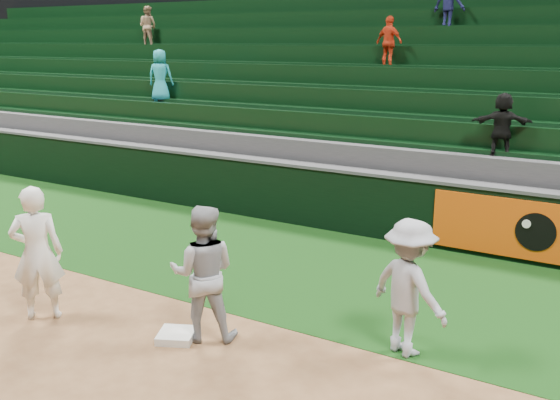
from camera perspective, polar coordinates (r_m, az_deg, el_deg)
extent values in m
plane|color=brown|center=(8.18, -9.37, -12.25)|extent=(70.00, 70.00, 0.00)
cube|color=black|center=(10.43, 1.35, -5.98)|extent=(36.00, 4.20, 0.01)
cube|color=white|center=(8.10, -9.44, -12.13)|extent=(0.58, 0.58, 0.10)
imported|color=white|center=(8.85, -21.33, -4.55)|extent=(0.79, 0.77, 1.83)
imported|color=#999DA3|center=(7.78, -7.04, -6.64)|extent=(1.05, 0.98, 1.72)
imported|color=#9B9FA8|center=(7.51, 11.71, -7.86)|extent=(1.22, 0.98, 1.66)
cube|color=black|center=(12.13, 6.52, -0.18)|extent=(36.00, 0.35, 1.20)
cube|color=#D84C0A|center=(11.10, 20.32, -2.40)|extent=(2.60, 0.05, 1.00)
cylinder|color=black|center=(11.01, 22.33, -2.72)|extent=(0.64, 0.02, 0.64)
cylinder|color=white|center=(10.98, 21.60, -2.05)|extent=(0.14, 0.02, 0.14)
cube|color=#424244|center=(11.99, 6.60, 2.69)|extent=(36.00, 0.40, 0.06)
cube|color=#353537|center=(12.72, 7.91, 1.51)|extent=(36.00, 0.85, 1.65)
cube|color=black|center=(12.76, 8.53, 6.44)|extent=(36.00, 0.14, 0.50)
cube|color=black|center=(12.63, 8.20, 5.41)|extent=(36.00, 0.45, 0.08)
cube|color=#353537|center=(13.44, 9.38, 3.14)|extent=(36.00, 0.85, 2.10)
cube|color=black|center=(13.49, 10.01, 8.74)|extent=(36.00, 0.14, 0.50)
cube|color=black|center=(13.35, 9.71, 7.79)|extent=(36.00, 0.45, 0.08)
cube|color=#353537|center=(14.18, 10.70, 4.59)|extent=(36.00, 0.85, 2.55)
cube|color=black|center=(14.25, 11.36, 10.79)|extent=(36.00, 0.14, 0.50)
cube|color=black|center=(14.10, 11.07, 9.91)|extent=(36.00, 0.45, 0.08)
cube|color=#353537|center=(14.94, 11.89, 5.90)|extent=(36.00, 0.85, 3.00)
cube|color=black|center=(15.03, 12.58, 12.62)|extent=(36.00, 0.14, 0.50)
cube|color=black|center=(14.88, 12.32, 11.81)|extent=(36.00, 0.45, 0.08)
cube|color=#353537|center=(15.71, 12.97, 7.08)|extent=(36.00, 0.85, 3.45)
cube|color=black|center=(15.83, 13.69, 14.27)|extent=(36.00, 0.14, 0.50)
cube|color=black|center=(15.67, 13.45, 13.52)|extent=(36.00, 0.45, 0.08)
cube|color=#353537|center=(16.49, 13.96, 8.15)|extent=(36.00, 0.85, 3.90)
cube|color=black|center=(16.65, 14.71, 15.75)|extent=(36.00, 0.14, 0.50)
cube|color=black|center=(16.48, 14.48, 15.05)|extent=(36.00, 0.45, 0.08)
cube|color=#353537|center=(17.28, 14.86, 9.11)|extent=(36.00, 0.85, 4.35)
cube|color=black|center=(17.49, 15.64, 17.09)|extent=(36.00, 0.14, 0.50)
cube|color=black|center=(17.31, 15.44, 16.44)|extent=(36.00, 0.45, 0.08)
imported|color=teal|center=(16.41, -10.89, 11.10)|extent=(0.74, 0.61, 1.31)
imported|color=red|center=(14.96, 9.95, 14.03)|extent=(0.74, 0.46, 1.17)
imported|color=black|center=(11.70, 19.65, 6.55)|extent=(1.08, 0.60, 1.11)
imported|color=#9A7B5A|center=(20.07, -12.00, 15.29)|extent=(0.62, 0.51, 1.18)
imported|color=black|center=(16.32, 15.23, 17.07)|extent=(0.88, 0.61, 1.24)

